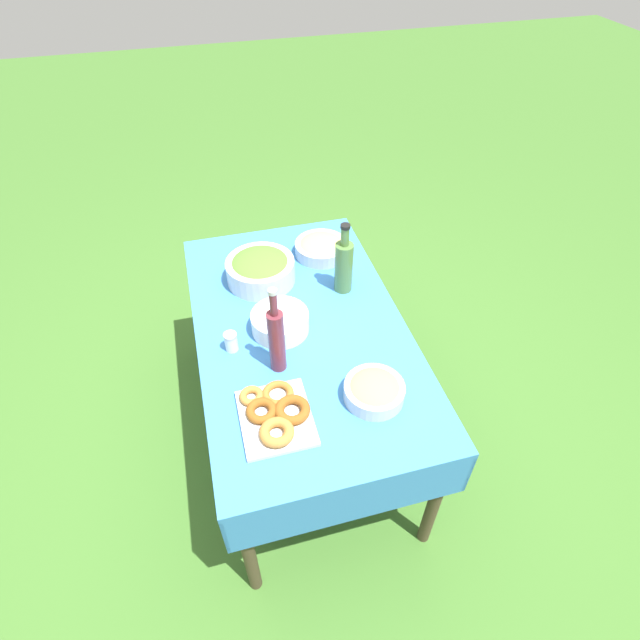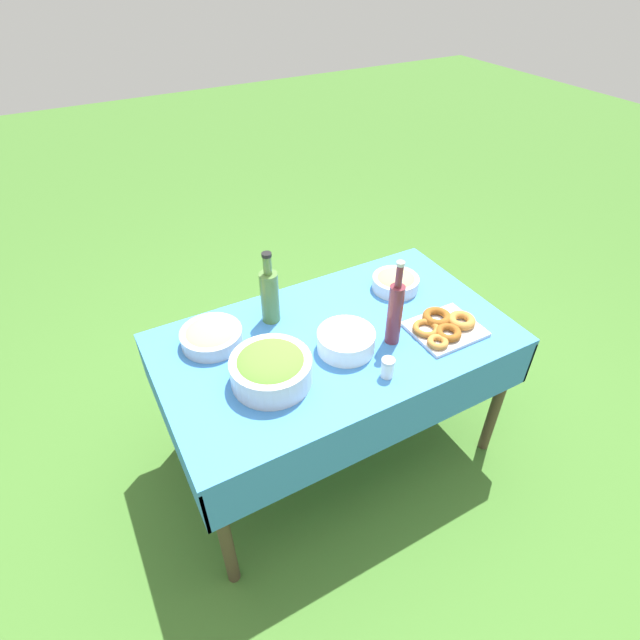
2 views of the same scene
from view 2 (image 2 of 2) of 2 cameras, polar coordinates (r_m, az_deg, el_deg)
ground_plane at (r=2.62m, az=1.45°, el=-14.25°), size 14.00×14.00×0.00m
picnic_table at (r=2.14m, az=1.72°, el=-3.90°), size 1.47×0.85×0.73m
salad_bowl at (r=1.86m, az=-5.62°, el=-5.49°), size 0.31×0.31×0.13m
pasta_bowl at (r=2.08m, az=-12.30°, el=-1.74°), size 0.25×0.25×0.08m
donut_platter at (r=2.16m, az=14.01°, el=-0.75°), size 0.31×0.27×0.05m
plate_stack at (r=2.00m, az=3.00°, el=-2.41°), size 0.23×0.23×0.08m
olive_oil_bottle at (r=2.10m, az=-5.78°, el=2.90°), size 0.08×0.08×0.33m
wine_bottle at (r=1.99m, az=8.56°, el=0.95°), size 0.06×0.06×0.38m
bread_bowl at (r=2.36m, az=8.63°, el=4.35°), size 0.22×0.22×0.08m
salt_shaker at (r=1.90m, az=7.73°, el=-5.42°), size 0.05×0.05×0.08m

